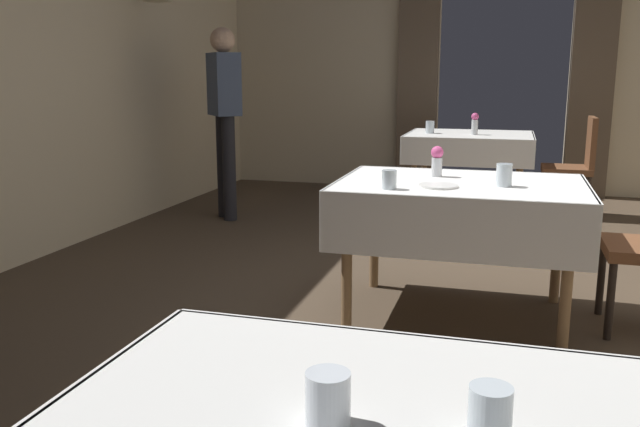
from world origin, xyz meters
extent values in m
plane|color=#4C3D2D|center=(0.00, 0.00, 0.00)|extent=(10.08, 10.08, 0.00)
cube|color=beige|center=(-1.95, 4.20, 1.50)|extent=(2.50, 0.12, 3.00)
cube|color=brown|center=(-0.92, 4.06, 1.28)|extent=(0.44, 0.14, 2.56)
cube|color=brown|center=(0.92, 4.06, 1.28)|extent=(0.44, 0.14, 2.56)
cube|color=white|center=(0.07, -2.24, 0.59)|extent=(1.41, 0.02, 0.32)
cylinder|color=olive|center=(-0.66, -0.40, 0.35)|extent=(0.06, 0.06, 0.71)
cylinder|color=olive|center=(0.43, -0.40, 0.35)|extent=(0.06, 0.06, 0.71)
cylinder|color=olive|center=(-0.66, 0.34, 0.35)|extent=(0.06, 0.06, 0.71)
cylinder|color=olive|center=(0.43, 0.34, 0.35)|extent=(0.06, 0.06, 0.71)
cube|color=olive|center=(-0.12, -0.03, 0.72)|extent=(1.24, 0.89, 0.03)
cube|color=white|center=(-0.12, -0.03, 0.74)|extent=(1.30, 0.95, 0.01)
cube|color=white|center=(-0.12, -0.51, 0.59)|extent=(1.30, 0.02, 0.31)
cube|color=white|center=(-0.12, 0.45, 0.59)|extent=(1.30, 0.02, 0.31)
cube|color=white|center=(-0.77, -0.03, 0.59)|extent=(0.02, 0.95, 0.31)
cube|color=white|center=(0.54, -0.03, 0.59)|extent=(0.02, 0.95, 0.31)
cylinder|color=olive|center=(-0.73, 2.59, 0.35)|extent=(0.06, 0.06, 0.71)
cylinder|color=olive|center=(0.23, 2.59, 0.35)|extent=(0.06, 0.06, 0.71)
cylinder|color=olive|center=(-0.73, 3.38, 0.35)|extent=(0.06, 0.06, 0.71)
cylinder|color=olive|center=(0.23, 3.38, 0.35)|extent=(0.06, 0.06, 0.71)
cube|color=olive|center=(-0.25, 2.98, 0.72)|extent=(1.12, 0.95, 0.03)
cube|color=white|center=(-0.25, 2.98, 0.74)|extent=(1.18, 1.01, 0.01)
cube|color=white|center=(-0.25, 2.48, 0.62)|extent=(1.18, 0.02, 0.26)
cube|color=white|center=(-0.25, 3.49, 0.62)|extent=(1.18, 0.02, 0.26)
cube|color=white|center=(-0.84, 2.98, 0.62)|extent=(0.02, 1.01, 0.26)
cube|color=white|center=(0.34, 2.98, 0.62)|extent=(0.02, 1.01, 0.26)
cylinder|color=black|center=(0.66, -0.19, 0.21)|extent=(0.04, 0.04, 0.42)
cylinder|color=black|center=(0.66, 0.19, 0.21)|extent=(0.04, 0.04, 0.42)
cylinder|color=black|center=(0.46, 2.77, 0.21)|extent=(0.04, 0.04, 0.42)
cylinder|color=black|center=(0.46, 3.15, 0.21)|extent=(0.04, 0.04, 0.42)
cylinder|color=black|center=(0.84, 2.77, 0.21)|extent=(0.04, 0.04, 0.42)
cylinder|color=black|center=(0.84, 3.15, 0.21)|extent=(0.04, 0.04, 0.42)
cube|color=brown|center=(0.65, 2.96, 0.43)|extent=(0.44, 0.44, 0.06)
cube|color=brown|center=(0.85, 2.96, 0.69)|extent=(0.05, 0.42, 0.48)
cylinder|color=silver|center=(0.12, -2.66, 0.80)|extent=(0.07, 0.07, 0.10)
cylinder|color=silver|center=(-0.14, -2.68, 0.80)|extent=(0.08, 0.08, 0.09)
cylinder|color=silver|center=(-0.26, 0.13, 0.80)|extent=(0.06, 0.06, 0.11)
sphere|color=#D84C8C|center=(-0.26, 0.13, 0.89)|extent=(0.07, 0.07, 0.07)
cylinder|color=silver|center=(0.11, -0.11, 0.81)|extent=(0.08, 0.08, 0.12)
cylinder|color=white|center=(-0.22, -0.23, 0.76)|extent=(0.21, 0.21, 0.01)
cylinder|color=silver|center=(-0.45, -0.36, 0.80)|extent=(0.07, 0.07, 0.10)
cylinder|color=silver|center=(-0.21, 2.88, 0.82)|extent=(0.06, 0.06, 0.14)
sphere|color=#D84C8C|center=(-0.21, 2.88, 0.92)|extent=(0.07, 0.07, 0.07)
cylinder|color=silver|center=(-0.63, 2.91, 0.81)|extent=(0.08, 0.08, 0.12)
cylinder|color=black|center=(-2.43, 2.03, 0.47)|extent=(0.12, 0.12, 0.95)
cylinder|color=black|center=(-2.31, 1.90, 0.47)|extent=(0.12, 0.12, 0.95)
cube|color=#3F4C66|center=(-2.37, 1.97, 1.23)|extent=(0.40, 0.42, 0.55)
sphere|color=tan|center=(-2.37, 1.97, 1.61)|extent=(0.22, 0.22, 0.22)
camera|label=1|loc=(0.13, -3.66, 1.32)|focal=37.58mm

